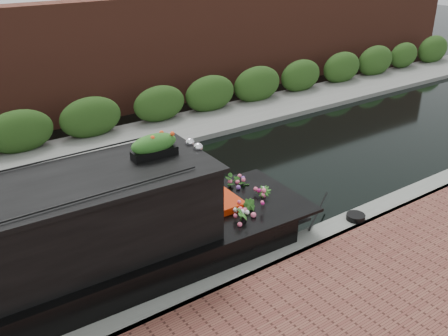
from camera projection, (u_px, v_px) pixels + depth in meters
ground at (180, 201)px, 12.21m from camera, size 80.00×80.00×0.00m
near_bank_coping at (265, 267)px, 9.77m from camera, size 40.00×0.60×0.50m
far_bank_path at (110, 147)px, 15.33m from camera, size 40.00×2.40×0.34m
far_hedge at (98, 139)px, 15.99m from camera, size 40.00×1.10×2.80m
far_brick_wall at (75, 121)px, 17.55m from camera, size 40.00×1.00×8.00m
rope_fender at (281, 209)px, 11.51m from camera, size 0.35×0.38×0.35m
coiled_mooring_rope at (356, 217)px, 10.92m from camera, size 0.41×0.41×0.12m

